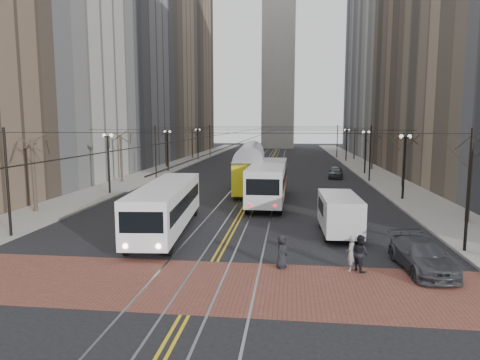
% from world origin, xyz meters
% --- Properties ---
extents(ground, '(260.00, 260.00, 0.00)m').
position_xyz_m(ground, '(0.00, 0.00, 0.00)').
color(ground, black).
rests_on(ground, ground).
extents(sidewalk_left, '(5.00, 140.00, 0.15)m').
position_xyz_m(sidewalk_left, '(-15.00, 45.00, 0.07)').
color(sidewalk_left, gray).
rests_on(sidewalk_left, ground).
extents(sidewalk_right, '(5.00, 140.00, 0.15)m').
position_xyz_m(sidewalk_right, '(15.00, 45.00, 0.07)').
color(sidewalk_right, gray).
rests_on(sidewalk_right, ground).
extents(crosswalk_band, '(25.00, 6.00, 0.01)m').
position_xyz_m(crosswalk_band, '(0.00, -4.00, 0.01)').
color(crosswalk_band, brown).
rests_on(crosswalk_band, ground).
extents(streetcar_rails, '(4.80, 130.00, 0.02)m').
position_xyz_m(streetcar_rails, '(0.00, 45.00, 0.00)').
color(streetcar_rails, gray).
rests_on(streetcar_rails, ground).
extents(centre_lines, '(0.42, 130.00, 0.01)m').
position_xyz_m(centre_lines, '(0.00, 45.00, 0.01)').
color(centre_lines, gold).
rests_on(centre_lines, ground).
extents(building_left_mid, '(16.00, 20.00, 34.00)m').
position_xyz_m(building_left_mid, '(-25.50, 46.00, 17.00)').
color(building_left_mid, slate).
rests_on(building_left_mid, ground).
extents(building_left_midfar, '(20.00, 20.00, 52.00)m').
position_xyz_m(building_left_midfar, '(-27.50, 66.00, 26.00)').
color(building_left_midfar, gray).
rests_on(building_left_midfar, ground).
extents(building_left_far, '(16.00, 20.00, 40.00)m').
position_xyz_m(building_left_far, '(-25.50, 86.00, 20.00)').
color(building_left_far, brown).
rests_on(building_left_far, ground).
extents(building_right_mid, '(16.00, 20.00, 34.00)m').
position_xyz_m(building_right_mid, '(25.50, 46.00, 17.00)').
color(building_right_mid, brown).
rests_on(building_right_mid, ground).
extents(building_right_midfar, '(20.00, 20.00, 52.00)m').
position_xyz_m(building_right_midfar, '(27.50, 66.00, 26.00)').
color(building_right_midfar, '#A4A39A').
rests_on(building_right_midfar, ground).
extents(building_right_far, '(16.00, 20.00, 40.00)m').
position_xyz_m(building_right_far, '(25.50, 86.00, 20.00)').
color(building_right_far, slate).
rests_on(building_right_far, ground).
extents(clock_tower, '(12.00, 12.00, 66.00)m').
position_xyz_m(clock_tower, '(0.00, 102.00, 35.96)').
color(clock_tower, '#B2AFA5').
rests_on(clock_tower, ground).
extents(lamp_posts, '(27.60, 57.20, 5.60)m').
position_xyz_m(lamp_posts, '(-0.00, 28.75, 2.80)').
color(lamp_posts, black).
rests_on(lamp_posts, ground).
extents(street_trees, '(31.68, 53.28, 5.60)m').
position_xyz_m(street_trees, '(0.00, 35.25, 2.80)').
color(street_trees, '#382D23').
rests_on(street_trees, ground).
extents(trolley_wires, '(25.96, 120.00, 6.60)m').
position_xyz_m(trolley_wires, '(0.00, 34.83, 3.77)').
color(trolley_wires, black).
rests_on(trolley_wires, ground).
extents(transit_bus, '(3.60, 12.39, 3.05)m').
position_xyz_m(transit_bus, '(-4.02, 4.50, 1.53)').
color(transit_bus, white).
rests_on(transit_bus, ground).
extents(streetcar, '(3.83, 15.68, 3.66)m').
position_xyz_m(streetcar, '(-0.50, 23.48, 1.83)').
color(streetcar, '#D2C912').
rests_on(streetcar, ground).
extents(rear_bus, '(3.00, 13.05, 3.39)m').
position_xyz_m(rear_bus, '(1.80, 15.78, 1.70)').
color(rear_bus, silver).
rests_on(rear_bus, ground).
extents(cargo_van, '(2.30, 5.64, 2.47)m').
position_xyz_m(cargo_van, '(6.71, 5.00, 1.23)').
color(cargo_van, silver).
rests_on(cargo_van, ground).
extents(sedan_grey, '(2.32, 4.49, 1.46)m').
position_xyz_m(sedan_grey, '(9.41, 33.67, 0.73)').
color(sedan_grey, '#464B4F').
rests_on(sedan_grey, ground).
extents(sedan_parked, '(2.43, 5.08, 1.43)m').
position_xyz_m(sedan_parked, '(9.84, -1.04, 0.71)').
color(sedan_parked, '#3A3C41').
rests_on(sedan_parked, ground).
extents(pedestrian_a, '(0.74, 0.91, 1.60)m').
position_xyz_m(pedestrian_a, '(3.33, -1.50, 0.81)').
color(pedestrian_a, black).
rests_on(pedestrian_a, crosswalk_band).
extents(pedestrian_b, '(0.60, 0.71, 1.65)m').
position_xyz_m(pedestrian_b, '(6.53, -1.50, 0.84)').
color(pedestrian_b, gray).
rests_on(pedestrian_b, crosswalk_band).
extents(pedestrian_c, '(0.97, 1.04, 1.71)m').
position_xyz_m(pedestrian_c, '(6.95, -1.50, 0.87)').
color(pedestrian_c, black).
rests_on(pedestrian_c, crosswalk_band).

